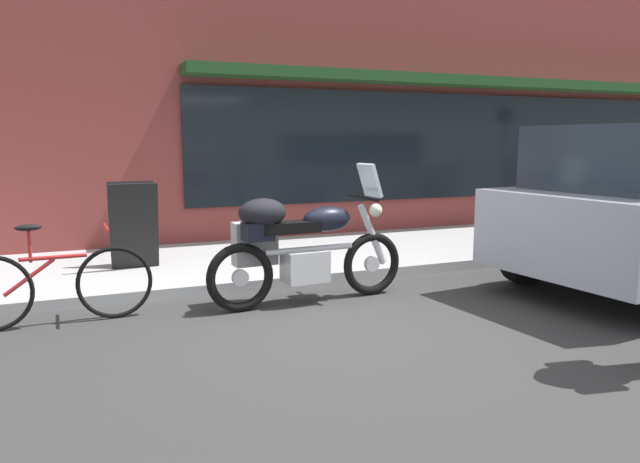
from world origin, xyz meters
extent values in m
plane|color=#333333|center=(0.00, 0.00, 0.00)|extent=(80.00, 80.00, 0.00)
cube|color=brown|center=(7.02, 4.26, 3.98)|extent=(22.04, 0.35, 7.96)
cube|color=black|center=(7.02, 4.06, 1.55)|extent=(15.43, 0.06, 1.80)
cube|color=#1E471E|center=(7.02, 3.84, 2.65)|extent=(15.43, 0.60, 0.16)
torus|color=black|center=(0.72, 0.76, 0.34)|extent=(0.68, 0.13, 0.68)
cylinder|color=silver|center=(0.72, 0.76, 0.34)|extent=(0.16, 0.07, 0.16)
torus|color=black|center=(-0.76, 0.68, 0.34)|extent=(0.68, 0.13, 0.68)
cylinder|color=silver|center=(-0.76, 0.68, 0.34)|extent=(0.16, 0.07, 0.16)
cube|color=silver|center=(-0.07, 0.72, 0.39)|extent=(0.46, 0.32, 0.32)
cylinder|color=silver|center=(-0.02, 0.72, 0.56)|extent=(0.96, 0.11, 0.06)
ellipsoid|color=black|center=(0.18, 0.73, 0.86)|extent=(0.53, 0.31, 0.26)
cube|color=black|center=(-0.24, 0.71, 0.80)|extent=(0.61, 0.27, 0.11)
cube|color=black|center=(-0.57, 0.69, 0.78)|extent=(0.29, 0.23, 0.18)
cylinder|color=silver|center=(0.72, 0.76, 0.66)|extent=(0.35, 0.09, 0.67)
cylinder|color=black|center=(0.60, 0.75, 1.06)|extent=(0.07, 0.62, 0.04)
cube|color=silver|center=(0.68, 0.76, 1.24)|extent=(0.17, 0.33, 0.35)
sphere|color=#EAEACC|center=(0.76, 0.76, 0.92)|extent=(0.14, 0.14, 0.14)
cube|color=#AEAEAE|center=(-0.53, 0.93, 0.62)|extent=(0.45, 0.22, 0.44)
cube|color=black|center=(-0.53, 1.04, 0.62)|extent=(0.37, 0.04, 0.03)
ellipsoid|color=black|center=(-0.52, 0.69, 0.96)|extent=(0.50, 0.35, 0.28)
torus|color=black|center=(-1.89, 0.92, 0.34)|extent=(0.68, 0.06, 0.68)
cylinder|color=#B22323|center=(-2.40, 0.91, 0.62)|extent=(0.56, 0.05, 0.04)
cylinder|color=#B22323|center=(-2.60, 0.90, 0.46)|extent=(0.44, 0.05, 0.32)
cylinder|color=#B22323|center=(-2.58, 0.90, 0.74)|extent=(0.03, 0.03, 0.30)
ellipsoid|color=black|center=(-2.58, 0.90, 0.90)|extent=(0.22, 0.11, 0.06)
cylinder|color=#B22323|center=(-1.94, 0.92, 0.86)|extent=(0.04, 0.48, 0.03)
cylinder|color=black|center=(2.61, 0.52, 0.33)|extent=(0.68, 0.28, 0.66)
cube|color=black|center=(-1.56, 2.49, 0.64)|extent=(0.55, 0.21, 1.03)
cube|color=black|center=(-1.56, 2.71, 0.64)|extent=(0.55, 0.21, 1.03)
camera|label=1|loc=(-2.17, -4.73, 1.65)|focal=32.97mm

